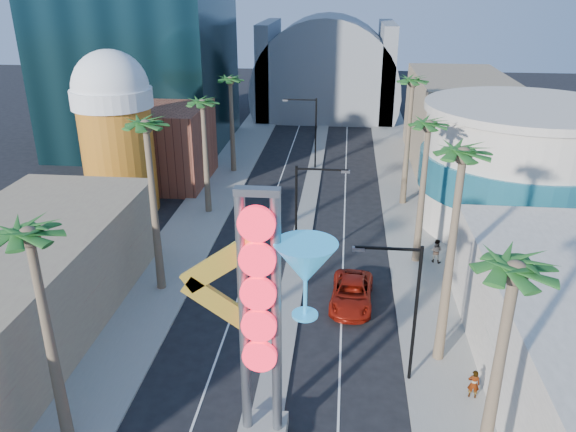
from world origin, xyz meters
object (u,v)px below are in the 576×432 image
at_px(red_pickup, 352,293).
at_px(pedestrian_b, 436,251).
at_px(neon_sign, 279,307).
at_px(pedestrian_a, 474,384).

xyz_separation_m(red_pickup, pedestrian_b, (6.29, 6.42, 0.27)).
bearing_deg(neon_sign, red_pickup, 75.16).
bearing_deg(neon_sign, pedestrian_a, 22.25).
relative_size(red_pickup, pedestrian_b, 3.12).
distance_m(neon_sign, pedestrian_b, 22.07).
bearing_deg(pedestrian_a, neon_sign, 31.08).
distance_m(red_pickup, pedestrian_b, 8.99).
bearing_deg(pedestrian_b, red_pickup, 69.54).
bearing_deg(red_pickup, neon_sign, -101.63).
height_order(neon_sign, red_pickup, neon_sign).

